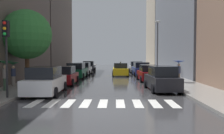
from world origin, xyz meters
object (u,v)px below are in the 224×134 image
at_px(parked_car_left_nearest, 45,81).
at_px(parked_car_right_nearest, 162,79).
at_px(parked_car_left_fourth, 84,69).
at_px(pedestrian_foreground, 5,68).
at_px(traffic_light_left_corner, 6,42).
at_px(lamp_post_right, 157,44).
at_px(pedestrian_near_tree, 179,66).
at_px(parked_car_right_second, 149,73).
at_px(pedestrian_by_kerb, 13,69).
at_px(parked_car_left_fifth, 89,67).
at_px(taxi_midroad, 120,70).
at_px(parked_car_left_second, 64,76).
at_px(parked_car_right_fourth, 136,67).
at_px(parked_car_right_third, 141,69).
at_px(street_tree_left, 27,35).
at_px(parked_car_left_third, 76,71).

height_order(parked_car_left_nearest, parked_car_right_nearest, parked_car_left_nearest).
bearing_deg(parked_car_left_fourth, pedestrian_foreground, 169.32).
relative_size(traffic_light_left_corner, lamp_post_right, 0.67).
bearing_deg(pedestrian_near_tree, parked_car_right_second, -145.85).
bearing_deg(pedestrian_by_kerb, parked_car_left_fifth, 0.35).
relative_size(parked_car_left_fourth, taxi_midroad, 0.98).
bearing_deg(pedestrian_by_kerb, parked_car_left_second, -46.55).
relative_size(parked_car_right_second, parked_car_right_fourth, 0.91).
bearing_deg(parked_car_left_fourth, parked_car_right_second, -139.03).
xyz_separation_m(parked_car_right_fourth, pedestrian_by_kerb, (-11.21, -18.43, 0.68)).
relative_size(parked_car_left_fourth, pedestrian_by_kerb, 2.46).
bearing_deg(parked_car_right_fourth, lamp_post_right, -169.04).
distance_m(parked_car_right_third, street_tree_left, 15.53).
distance_m(parked_car_left_nearest, parked_car_right_fourth, 22.77).
relative_size(parked_car_right_fourth, pedestrian_by_kerb, 2.40).
bearing_deg(taxi_midroad, lamp_post_right, -120.38).
bearing_deg(parked_car_left_second, traffic_light_left_corner, 167.91).
xyz_separation_m(pedestrian_by_kerb, traffic_light_left_corner, (1.90, -5.21, 1.81)).
height_order(parked_car_right_nearest, pedestrian_foreground, pedestrian_foreground).
height_order(parked_car_right_third, pedestrian_near_tree, pedestrian_near_tree).
distance_m(parked_car_right_fourth, pedestrian_foreground, 23.51).
bearing_deg(parked_car_left_fifth, parked_car_right_fourth, -106.76).
xyz_separation_m(parked_car_right_second, pedestrian_foreground, (-10.75, -7.73, 0.91)).
distance_m(parked_car_left_fourth, pedestrian_by_kerb, 14.51).
relative_size(parked_car_left_second, parked_car_right_fourth, 0.90).
xyz_separation_m(parked_car_left_nearest, parked_car_left_fourth, (0.23, 16.99, -0.06)).
relative_size(pedestrian_by_kerb, street_tree_left, 0.30).
bearing_deg(parked_car_right_second, street_tree_left, 108.48).
bearing_deg(parked_car_left_third, pedestrian_foreground, 165.43).
distance_m(parked_car_left_nearest, parked_car_left_fifth, 23.50).
bearing_deg(parked_car_right_second, parked_car_left_fourth, 38.86).
xyz_separation_m(parked_car_left_fifth, taxi_midroad, (5.04, -8.63, -0.03)).
bearing_deg(parked_car_left_fourth, lamp_post_right, -116.67).
distance_m(parked_car_left_fourth, traffic_light_left_corner, 19.47).
distance_m(parked_car_left_nearest, parked_car_right_second, 11.38).
bearing_deg(parked_car_right_second, parked_car_right_third, -1.99).
bearing_deg(street_tree_left, parked_car_right_fourth, 58.48).
xyz_separation_m(parked_car_left_nearest, pedestrian_foreground, (-2.85, 0.46, 0.83)).
xyz_separation_m(pedestrian_by_kerb, lamp_post_right, (12.90, 9.39, 2.43)).
distance_m(parked_car_left_fourth, pedestrian_foreground, 16.84).
bearing_deg(pedestrian_foreground, parked_car_right_nearest, -133.07).
xyz_separation_m(pedestrian_near_tree, lamp_post_right, (-0.79, 6.41, 2.31)).
relative_size(parked_car_right_third, parked_car_right_fourth, 0.96).
height_order(taxi_midroad, pedestrian_foreground, pedestrian_foreground).
xyz_separation_m(parked_car_left_nearest, parked_car_left_fifth, (0.19, 23.50, -0.05)).
height_order(parked_car_left_fourth, pedestrian_by_kerb, pedestrian_by_kerb).
height_order(parked_car_left_third, pedestrian_by_kerb, pedestrian_by_kerb).
bearing_deg(taxi_midroad, parked_car_right_second, -158.09).
xyz_separation_m(parked_car_right_second, lamp_post_right, (1.60, 4.17, 3.14)).
relative_size(parked_car_left_second, parked_car_left_third, 0.85).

